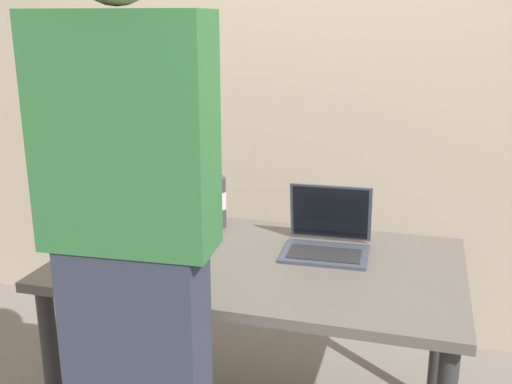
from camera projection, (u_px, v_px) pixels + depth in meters
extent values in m
cube|color=#56514C|center=(259.00, 263.00, 2.16)|extent=(1.43, 0.83, 0.03)
cylinder|color=#2D2D30|center=(53.00, 377.00, 2.11)|extent=(0.06, 0.06, 0.69)
cylinder|color=#2D2D30|center=(143.00, 292.00, 2.76)|extent=(0.06, 0.06, 0.69)
cylinder|color=#2D2D30|center=(439.00, 331.00, 2.42)|extent=(0.06, 0.06, 0.69)
cube|color=#383D4C|center=(325.00, 254.00, 2.19)|extent=(0.32, 0.24, 0.01)
cube|color=#232326|center=(324.00, 254.00, 2.17)|extent=(0.26, 0.15, 0.00)
cube|color=#383D4C|center=(330.00, 212.00, 2.28)|extent=(0.31, 0.07, 0.22)
cube|color=black|center=(330.00, 213.00, 2.28)|extent=(0.29, 0.06, 0.20)
cylinder|color=#1E5123|center=(163.00, 208.00, 2.40)|extent=(0.06, 0.06, 0.21)
cone|color=#1E5123|center=(162.00, 181.00, 2.37)|extent=(0.06, 0.06, 0.02)
cylinder|color=#1E5123|center=(161.00, 170.00, 2.36)|extent=(0.03, 0.03, 0.06)
cylinder|color=#BFB74C|center=(161.00, 161.00, 2.35)|extent=(0.03, 0.03, 0.01)
cylinder|color=#8ED38E|center=(163.00, 205.00, 2.40)|extent=(0.06, 0.06, 0.07)
cylinder|color=brown|center=(201.00, 210.00, 2.43)|extent=(0.08, 0.08, 0.17)
cone|color=brown|center=(200.00, 186.00, 2.40)|extent=(0.08, 0.08, 0.03)
cylinder|color=brown|center=(200.00, 175.00, 2.39)|extent=(0.03, 0.03, 0.06)
cylinder|color=#BFB74C|center=(200.00, 166.00, 2.38)|extent=(0.03, 0.03, 0.01)
cylinder|color=#38B59F|center=(201.00, 208.00, 2.43)|extent=(0.08, 0.08, 0.06)
cylinder|color=#472B14|center=(187.00, 204.00, 2.48)|extent=(0.07, 0.07, 0.18)
cone|color=#472B14|center=(186.00, 180.00, 2.45)|extent=(0.07, 0.07, 0.02)
cylinder|color=#472B14|center=(186.00, 170.00, 2.44)|extent=(0.03, 0.03, 0.06)
cylinder|color=#BFB74C|center=(186.00, 161.00, 2.43)|extent=(0.04, 0.04, 0.01)
cylinder|color=#A09252|center=(187.00, 202.00, 2.48)|extent=(0.07, 0.07, 0.06)
cylinder|color=#333333|center=(218.00, 202.00, 2.47)|extent=(0.07, 0.07, 0.21)
cone|color=#333333|center=(217.00, 175.00, 2.43)|extent=(0.07, 0.07, 0.02)
cylinder|color=#333333|center=(217.00, 163.00, 2.42)|extent=(0.03, 0.03, 0.08)
cylinder|color=#BFB74C|center=(217.00, 152.00, 2.41)|extent=(0.04, 0.04, 0.01)
cylinder|color=beige|center=(218.00, 200.00, 2.46)|extent=(0.07, 0.07, 0.07)
cube|color=#2D6B38|center=(125.00, 134.00, 1.51)|extent=(0.46, 0.21, 0.60)
cylinder|color=#19598C|center=(150.00, 208.00, 2.57)|extent=(0.09, 0.09, 0.11)
torus|color=#19598C|center=(160.00, 207.00, 2.55)|extent=(0.07, 0.01, 0.07)
cube|color=tan|center=(312.00, 74.00, 2.86)|extent=(6.00, 0.10, 2.60)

